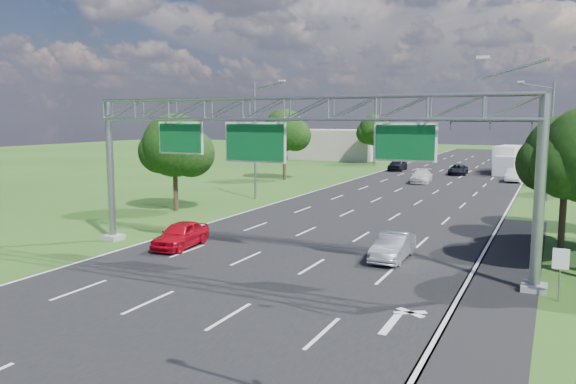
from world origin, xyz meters
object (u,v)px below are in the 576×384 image
Objects in this scene: red_coupe at (181,235)px; box_truck at (508,160)px; silver_sedan at (393,247)px; traffic_signal at (519,133)px; sign_gantry at (289,121)px; regulatory_sign at (561,264)px.

box_truck is (12.74, 51.87, 0.95)m from red_coupe.
traffic_signal is at bearing 87.17° from silver_sedan.
traffic_signal is at bearing 82.32° from sign_gantry.
red_coupe is at bearing -104.60° from traffic_signal.
regulatory_sign is at bearing -25.34° from silver_sedan.
sign_gantry is at bearing -97.68° from traffic_signal.
traffic_signal is at bearing 69.17° from red_coupe.
red_coupe is 0.44× the size of box_truck.
box_truck is (6.12, 52.01, -5.23)m from sign_gantry.
regulatory_sign is 8.34m from silver_sedan.
box_truck is (-1.03, -0.99, -3.51)m from traffic_signal.
traffic_signal is (-4.92, 54.02, 3.66)m from regulatory_sign.
regulatory_sign is at bearing -4.83° from sign_gantry.
silver_sedan is at bearing -84.24° from box_truck.
traffic_signal reaches higher than red_coupe.
sign_gantry is at bearing 175.17° from regulatory_sign.
traffic_signal is 2.91× the size of red_coupe.
box_truck is at bearing -135.92° from traffic_signal.
sign_gantry is 1.92× the size of traffic_signal.
traffic_signal is 2.99× the size of silver_sedan.
sign_gantry is 52.63m from box_truck.
red_coupe is at bearing -167.78° from silver_sedan.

